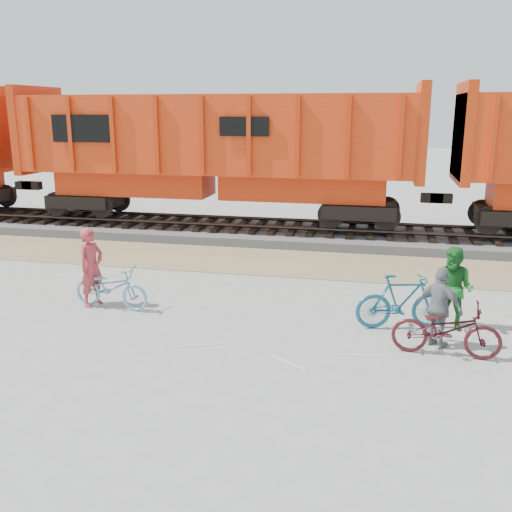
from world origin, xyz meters
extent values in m
plane|color=#9E9E99|center=(0.00, 0.00, 0.00)|extent=(120.00, 120.00, 0.00)
cube|color=#998A5F|center=(0.00, 5.50, 0.01)|extent=(120.00, 3.00, 0.02)
cube|color=slate|center=(0.00, 9.00, 0.15)|extent=(120.00, 4.00, 0.30)
cube|color=black|center=(-6.50, 9.00, 0.36)|extent=(0.22, 2.60, 0.12)
cube|color=black|center=(0.00, 9.00, 0.36)|extent=(0.22, 2.60, 0.12)
cylinder|color=#382821|center=(0.00, 8.28, 0.48)|extent=(120.00, 0.12, 0.12)
cylinder|color=#382821|center=(0.00, 9.72, 0.48)|extent=(120.00, 0.12, 0.12)
cube|color=#B82D0B|center=(-11.64, 9.00, 3.64)|extent=(0.30, 3.06, 3.10)
cube|color=black|center=(-3.49, 9.00, 0.94)|extent=(11.20, 2.20, 0.80)
cube|color=red|center=(-3.49, 9.00, 1.79)|extent=(11.76, 1.65, 0.90)
cube|color=red|center=(-3.49, 9.00, 3.54)|extent=(14.00, 3.00, 2.60)
cube|color=#B82D0B|center=(-10.34, 9.00, 3.64)|extent=(0.30, 3.06, 3.10)
cube|color=#B82D0B|center=(3.36, 9.00, 3.64)|extent=(0.30, 3.06, 3.10)
cube|color=black|center=(-7.69, 7.42, 3.74)|extent=(2.20, 0.04, 0.90)
cube|color=#B82D0B|center=(4.66, 9.00, 3.64)|extent=(0.30, 3.06, 3.10)
imported|color=#67A7C1|center=(-3.58, 0.80, 0.48)|extent=(1.90, 0.85, 0.97)
imported|color=#175B73|center=(2.77, 0.96, 0.57)|extent=(1.97, 1.03, 1.14)
imported|color=#431318|center=(3.52, -0.26, 0.50)|extent=(1.95, 0.78, 1.01)
imported|color=#B2343A|center=(-4.08, 0.90, 0.90)|extent=(0.61, 0.76, 1.80)
imported|color=#1C6A25|center=(3.77, 1.16, 0.85)|extent=(1.04, 0.98, 1.70)
imported|color=slate|center=(3.42, 0.14, 0.77)|extent=(0.96, 0.84, 1.55)
camera|label=1|loc=(2.25, -10.40, 4.34)|focal=40.00mm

